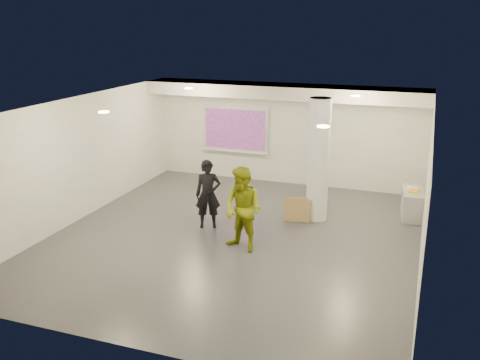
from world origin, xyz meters
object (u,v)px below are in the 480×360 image
at_px(projection_screen, 235,130).
at_px(man, 243,210).
at_px(woman, 208,194).
at_px(credenza, 412,203).
at_px(column, 318,160).

bearing_deg(projection_screen, man, -68.19).
bearing_deg(woman, man, -61.16).
bearing_deg(man, credenza, 65.26).
bearing_deg(projection_screen, column, -40.56).
bearing_deg(column, credenza, 23.69).
bearing_deg(woman, projection_screen, 78.85).
xyz_separation_m(column, projection_screen, (-3.10, 2.65, 0.03)).
xyz_separation_m(projection_screen, credenza, (5.32, -1.68, -1.19)).
height_order(credenza, man, man).
bearing_deg(column, man, -114.97).
distance_m(projection_screen, credenza, 5.70).
distance_m(column, woman, 2.77).
relative_size(credenza, man, 0.64).
xyz_separation_m(credenza, woman, (-4.52, -2.36, 0.48)).
xyz_separation_m(column, man, (-1.10, -2.35, -0.59)).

